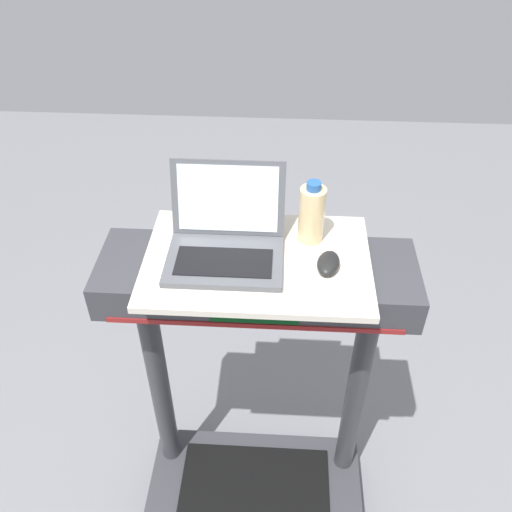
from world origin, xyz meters
TOP-DOWN VIEW (x-y plane):
  - desk_board at (0.00, 0.70)m, footprint 0.63×0.42m
  - laptop at (-0.09, 0.72)m, footprint 0.32×0.28m
  - computer_mouse at (0.19, 0.67)m, footprint 0.08×0.11m
  - water_bottle at (0.15, 0.80)m, footprint 0.07×0.07m

SIDE VIEW (x-z plane):
  - desk_board at x=0.00m, z-range 1.16..1.18m
  - computer_mouse at x=0.19m, z-range 1.18..1.21m
  - laptop at x=-0.09m, z-range 1.11..1.34m
  - water_bottle at x=0.15m, z-range 1.17..1.36m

